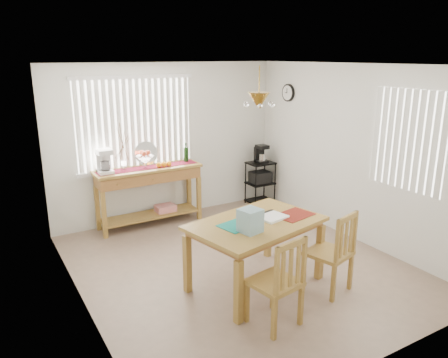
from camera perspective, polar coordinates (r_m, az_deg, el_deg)
ground at (r=5.95m, az=1.89°, el=-11.22°), size 4.00×4.50×0.01m
room_shell at (r=5.41m, az=2.00°, el=5.06°), size 4.20×4.70×2.70m
sideboard at (r=7.16m, az=-9.71°, el=-0.38°), size 1.72×0.48×0.97m
sideboard_items at (r=6.99m, az=-12.15°, el=2.39°), size 1.64×0.41×0.74m
wire_cart at (r=8.16m, az=4.75°, el=0.02°), size 0.47×0.38×0.80m
cart_items at (r=8.05m, az=4.79°, el=3.25°), size 0.19×0.23×0.33m
dining_table at (r=5.20m, az=4.21°, el=-6.52°), size 1.71×1.29×0.82m
table_items at (r=4.94m, az=4.17°, el=-5.33°), size 1.26×0.57×0.26m
chair_left at (r=4.57m, az=7.02°, el=-13.30°), size 0.53×0.53×1.00m
chair_right at (r=5.30m, az=13.91°, el=-9.34°), size 0.57×0.57×1.00m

